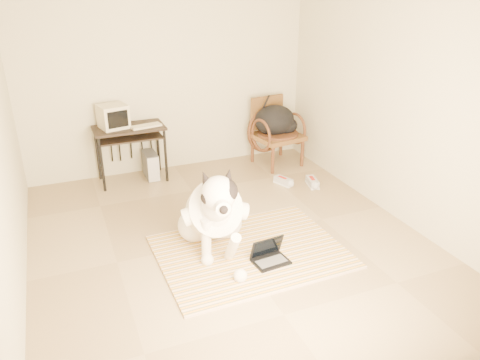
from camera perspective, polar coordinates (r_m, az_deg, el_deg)
floor at (r=5.07m, az=-1.51°, el=-7.21°), size 4.50×4.50×0.00m
wall_back at (r=6.62m, az=-8.77°, el=12.58°), size 4.50×0.00×4.50m
wall_front at (r=2.68m, az=15.63°, el=-5.23°), size 4.50×0.00×4.50m
wall_right at (r=5.52m, az=18.39°, el=9.43°), size 0.00×4.50×4.50m
rug at (r=4.84m, az=1.31°, el=-8.71°), size 1.87×1.44×0.02m
dog at (r=4.71m, az=-3.28°, el=-4.09°), size 0.69×1.45×1.04m
laptop at (r=4.65m, az=3.58°, el=-9.18°), size 0.37×0.28×0.24m
computer_desk at (r=6.39m, az=-13.31°, el=5.37°), size 0.92×0.52×0.76m
crt_monitor at (r=6.33m, az=-15.19°, el=7.48°), size 0.40×0.39×0.30m
desk_keyboard at (r=6.31m, az=-11.39°, el=6.47°), size 0.42×0.22×0.03m
pc_tower at (r=6.60m, az=-10.83°, el=1.80°), size 0.17×0.39×0.36m
rattan_chair at (r=6.92m, az=4.33°, el=5.90°), size 0.73×0.71×0.97m
backpack at (r=6.87m, az=4.46°, el=7.16°), size 0.64×0.49×0.44m
sneaker_left at (r=6.34m, az=5.31°, el=-0.16°), size 0.20×0.30×0.10m
sneaker_right at (r=6.35m, az=8.80°, el=-0.29°), size 0.18×0.31×0.10m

